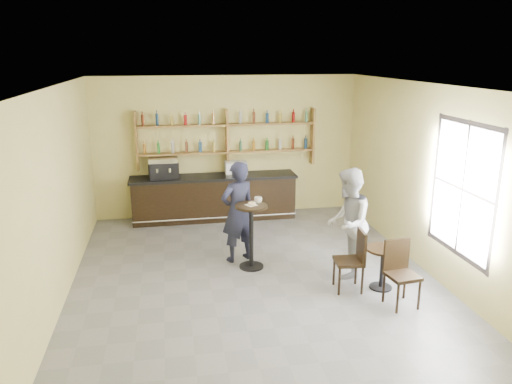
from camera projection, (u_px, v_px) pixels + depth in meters
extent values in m
plane|color=slate|center=(253.00, 275.00, 8.56)|extent=(7.00, 7.00, 0.00)
plane|color=white|center=(252.00, 85.00, 7.70)|extent=(7.00, 7.00, 0.00)
plane|color=#D8CC7A|center=(227.00, 147.00, 11.45)|extent=(7.00, 0.00, 7.00)
plane|color=#D8CC7A|center=(315.00, 276.00, 4.81)|extent=(7.00, 0.00, 7.00)
plane|color=#D8CC7A|center=(59.00, 194.00, 7.62)|extent=(0.00, 7.00, 7.00)
plane|color=#D8CC7A|center=(423.00, 177.00, 8.64)|extent=(0.00, 7.00, 7.00)
plane|color=white|center=(463.00, 190.00, 7.48)|extent=(0.00, 2.00, 2.00)
cube|color=white|center=(251.00, 205.00, 8.56)|extent=(0.24, 0.24, 0.00)
torus|color=gold|center=(252.00, 204.00, 8.54)|extent=(0.18, 0.18, 0.05)
imported|color=white|center=(258.00, 200.00, 8.66)|extent=(0.16, 0.16, 0.11)
imported|color=black|center=(238.00, 212.00, 8.95)|extent=(0.79, 0.67, 1.85)
imported|color=white|center=(387.00, 245.00, 7.90)|extent=(0.12, 0.12, 0.09)
imported|color=gray|center=(348.00, 223.00, 8.35)|extent=(1.02, 1.12, 1.86)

